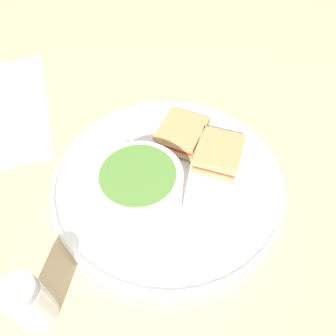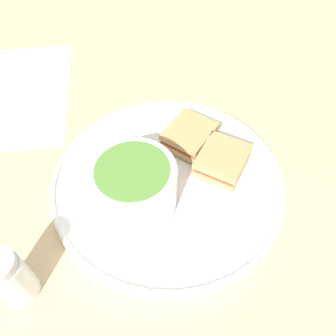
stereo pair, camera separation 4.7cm
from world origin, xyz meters
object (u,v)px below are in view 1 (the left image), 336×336
spoon (100,177)px  soup_bowl (139,190)px  salt_shaker (29,303)px  sandwich_half_far (182,133)px  sandwich_half_near (219,154)px

spoon → soup_bowl: bearing=78.2°
soup_bowl → salt_shaker: size_ratio=1.33×
salt_shaker → soup_bowl: bearing=-142.3°
soup_bowl → salt_shaker: bearing=37.7°
spoon → sandwich_half_far: 0.14m
soup_bowl → spoon: 0.08m
spoon → sandwich_half_far: bearing=146.8°
soup_bowl → salt_shaker: (0.14, 0.11, -0.01)m
spoon → sandwich_half_near: sandwich_half_near is taller
spoon → sandwich_half_near: (-0.18, 0.01, 0.01)m
sandwich_half_near → sandwich_half_far: same height
sandwich_half_near → salt_shaker: size_ratio=1.16×
soup_bowl → sandwich_half_near: size_ratio=1.15×
sandwich_half_near → sandwich_half_far: (0.04, -0.05, 0.00)m
spoon → sandwich_half_near: 0.18m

